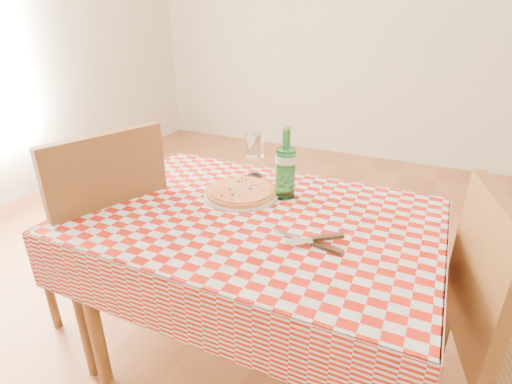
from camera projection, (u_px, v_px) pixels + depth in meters
dining_table at (254, 237)px, 1.50m from camera, size 1.20×0.80×0.75m
tablecloth at (254, 215)px, 1.46m from camera, size 1.30×0.90×0.01m
chair_near at (506, 321)px, 1.24m from camera, size 0.53×0.53×0.97m
chair_far at (105, 230)px, 1.69m from camera, size 0.60×0.60×1.03m
pizza_plate at (241, 191)px, 1.60m from camera, size 0.36×0.36×0.04m
water_bottle at (286, 162)px, 1.54m from camera, size 0.10×0.10×0.29m
wine_glass at (255, 156)px, 1.75m from camera, size 0.10×0.10×0.20m
cutlery at (312, 241)px, 1.27m from camera, size 0.32×0.29×0.03m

